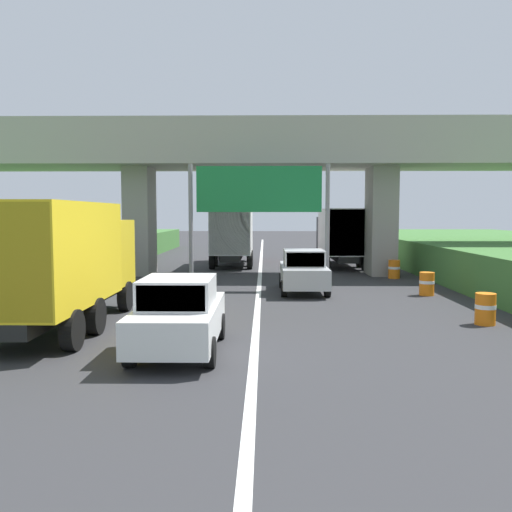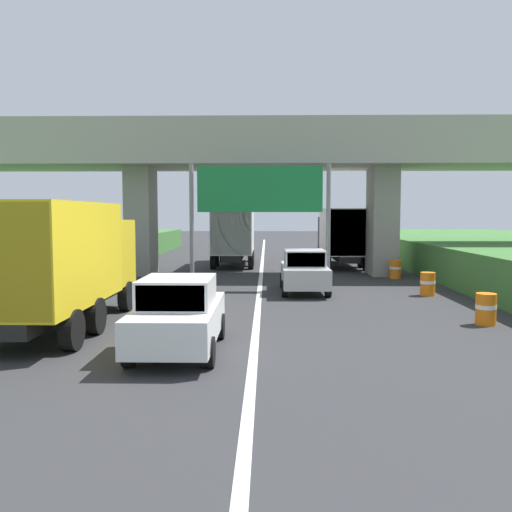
{
  "view_description": "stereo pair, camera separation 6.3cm",
  "coord_description": "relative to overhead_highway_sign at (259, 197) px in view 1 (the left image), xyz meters",
  "views": [
    {
      "loc": [
        0.23,
        1.69,
        3.14
      ],
      "look_at": [
        0.0,
        16.16,
        2.0
      ],
      "focal_mm": 37.56,
      "sensor_mm": 36.0,
      "label": 1
    },
    {
      "loc": [
        0.29,
        1.7,
        3.14
      ],
      "look_at": [
        0.0,
        16.16,
        2.0
      ],
      "focal_mm": 37.56,
      "sensor_mm": 36.0,
      "label": 2
    }
  ],
  "objects": [
    {
      "name": "construction_barrel_5",
      "position": [
        6.68,
        9.18,
        -3.38
      ],
      "size": [
        0.57,
        0.57,
        0.9
      ],
      "color": "orange",
      "rests_on": "ground"
    },
    {
      "name": "overpass_bridge",
      "position": [
        0.0,
        5.36,
        1.97
      ],
      "size": [
        40.0,
        4.8,
        7.72
      ],
      "color": "#9E998E",
      "rests_on": "ground"
    },
    {
      "name": "construction_barrel_2",
      "position": [
        6.5,
        -7.23,
        -3.38
      ],
      "size": [
        0.57,
        0.57,
        0.9
      ],
      "color": "orange",
      "rests_on": "ground"
    },
    {
      "name": "truck_red",
      "position": [
        -1.69,
        10.26,
        -1.9
      ],
      "size": [
        2.44,
        7.3,
        3.44
      ],
      "color": "black",
      "rests_on": "ground"
    },
    {
      "name": "truck_black",
      "position": [
        4.76,
        9.73,
        -1.9
      ],
      "size": [
        2.44,
        7.3,
        3.44
      ],
      "color": "black",
      "rests_on": "ground"
    },
    {
      "name": "truck_yellow",
      "position": [
        -5.25,
        -8.05,
        -1.9
      ],
      "size": [
        2.44,
        7.3,
        3.44
      ],
      "color": "black",
      "rests_on": "ground"
    },
    {
      "name": "car_silver",
      "position": [
        1.79,
        -1.01,
        -2.98
      ],
      "size": [
        1.86,
        4.1,
        1.72
      ],
      "color": "#B2B5B7",
      "rests_on": "ground"
    },
    {
      "name": "car_white",
      "position": [
        -1.71,
        -10.38,
        -2.98
      ],
      "size": [
        1.86,
        4.1,
        1.72
      ],
      "color": "silver",
      "rests_on": "ground"
    },
    {
      "name": "lane_centre_stripe",
      "position": [
        0.0,
        -0.52,
        -3.83
      ],
      "size": [
        0.2,
        87.01,
        0.01
      ],
      "primitive_type": "cube",
      "color": "white",
      "rests_on": "ground"
    },
    {
      "name": "overhead_highway_sign",
      "position": [
        0.0,
        0.0,
        0.0
      ],
      "size": [
        5.88,
        0.18,
        5.22
      ],
      "color": "slate",
      "rests_on": "ground"
    },
    {
      "name": "construction_barrel_4",
      "position": [
        6.56,
        3.71,
        -3.38
      ],
      "size": [
        0.57,
        0.57,
        0.9
      ],
      "color": "orange",
      "rests_on": "ground"
    },
    {
      "name": "construction_barrel_3",
      "position": [
        6.5,
        -1.76,
        -3.38
      ],
      "size": [
        0.57,
        0.57,
        0.9
      ],
      "color": "orange",
      "rests_on": "ground"
    }
  ]
}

